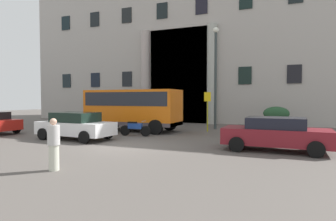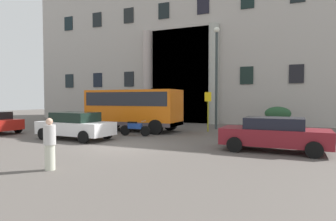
{
  "view_description": "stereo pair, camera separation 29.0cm",
  "coord_description": "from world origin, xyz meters",
  "px_view_note": "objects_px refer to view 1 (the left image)",
  "views": [
    {
      "loc": [
        6.75,
        -11.16,
        2.17
      ],
      "look_at": [
        0.29,
        4.63,
        1.46
      ],
      "focal_mm": 30.4,
      "sensor_mm": 36.0,
      "label": 1
    },
    {
      "loc": [
        7.02,
        -11.04,
        2.17
      ],
      "look_at": [
        0.29,
        4.63,
        1.46
      ],
      "focal_mm": 30.4,
      "sensor_mm": 36.0,
      "label": 2
    }
  ],
  "objects_px": {
    "bus_stop_sign": "(208,107)",
    "parked_compact_extra": "(276,134)",
    "pedestrian_woman_with_bag": "(54,144)",
    "motorcycle_far_end": "(134,128)",
    "lamppost_plaza_centre": "(216,70)",
    "orange_minibus": "(133,107)",
    "hedge_planter_far_west": "(98,116)",
    "hedge_planter_west": "(276,118)",
    "hedge_planter_east": "(134,115)",
    "parked_sedan_far": "(75,126)"
  },
  "relations": [
    {
      "from": "bus_stop_sign",
      "to": "parked_compact_extra",
      "type": "xyz_separation_m",
      "value": [
        4.36,
        -5.76,
        -0.88
      ]
    },
    {
      "from": "parked_compact_extra",
      "to": "pedestrian_woman_with_bag",
      "type": "relative_size",
      "value": 2.7
    },
    {
      "from": "motorcycle_far_end",
      "to": "lamppost_plaza_centre",
      "type": "distance_m",
      "value": 7.55
    },
    {
      "from": "orange_minibus",
      "to": "motorcycle_far_end",
      "type": "height_order",
      "value": "orange_minibus"
    },
    {
      "from": "parked_compact_extra",
      "to": "lamppost_plaza_centre",
      "type": "bearing_deg",
      "value": 120.87
    },
    {
      "from": "orange_minibus",
      "to": "hedge_planter_far_west",
      "type": "bearing_deg",
      "value": 143.25
    },
    {
      "from": "hedge_planter_west",
      "to": "parked_compact_extra",
      "type": "height_order",
      "value": "hedge_planter_west"
    },
    {
      "from": "hedge_planter_far_west",
      "to": "pedestrian_woman_with_bag",
      "type": "bearing_deg",
      "value": -58.15
    },
    {
      "from": "bus_stop_sign",
      "to": "hedge_planter_west",
      "type": "xyz_separation_m",
      "value": [
        4.15,
        3.74,
        -0.83
      ]
    },
    {
      "from": "hedge_planter_west",
      "to": "motorcycle_far_end",
      "type": "bearing_deg",
      "value": -134.91
    },
    {
      "from": "lamppost_plaza_centre",
      "to": "pedestrian_woman_with_bag",
      "type": "bearing_deg",
      "value": -97.85
    },
    {
      "from": "orange_minibus",
      "to": "hedge_planter_east",
      "type": "xyz_separation_m",
      "value": [
        -2.72,
        5.1,
        -0.9
      ]
    },
    {
      "from": "hedge_planter_far_west",
      "to": "lamppost_plaza_centre",
      "type": "height_order",
      "value": "lamppost_plaza_centre"
    },
    {
      "from": "hedge_planter_west",
      "to": "lamppost_plaza_centre",
      "type": "bearing_deg",
      "value": -153.6
    },
    {
      "from": "parked_compact_extra",
      "to": "lamppost_plaza_centre",
      "type": "xyz_separation_m",
      "value": [
        -4.24,
        7.5,
        3.5
      ]
    },
    {
      "from": "hedge_planter_west",
      "to": "hedge_planter_east",
      "type": "xyz_separation_m",
      "value": [
        -11.56,
        -0.25,
        -0.03
      ]
    },
    {
      "from": "hedge_planter_east",
      "to": "pedestrian_woman_with_bag",
      "type": "bearing_deg",
      "value": -69.49
    },
    {
      "from": "orange_minibus",
      "to": "hedge_planter_far_west",
      "type": "xyz_separation_m",
      "value": [
        -6.21,
        4.66,
        -1.03
      ]
    },
    {
      "from": "orange_minibus",
      "to": "hedge_planter_east",
      "type": "distance_m",
      "value": 5.85
    },
    {
      "from": "bus_stop_sign",
      "to": "parked_sedan_far",
      "type": "bearing_deg",
      "value": -131.78
    },
    {
      "from": "hedge_planter_east",
      "to": "parked_compact_extra",
      "type": "xyz_separation_m",
      "value": [
        11.78,
        -9.24,
        -0.02
      ]
    },
    {
      "from": "pedestrian_woman_with_bag",
      "to": "bus_stop_sign",
      "type": "bearing_deg",
      "value": -15.49
    },
    {
      "from": "hedge_planter_west",
      "to": "parked_compact_extra",
      "type": "bearing_deg",
      "value": -88.7
    },
    {
      "from": "orange_minibus",
      "to": "bus_stop_sign",
      "type": "bearing_deg",
      "value": 19.15
    },
    {
      "from": "bus_stop_sign",
      "to": "hedge_planter_west",
      "type": "distance_m",
      "value": 5.64
    },
    {
      "from": "parked_sedan_far",
      "to": "parked_compact_extra",
      "type": "xyz_separation_m",
      "value": [
        9.93,
        0.47,
        -0.02
      ]
    },
    {
      "from": "hedge_planter_west",
      "to": "hedge_planter_far_west",
      "type": "distance_m",
      "value": 15.06
    },
    {
      "from": "hedge_planter_west",
      "to": "lamppost_plaza_centre",
      "type": "distance_m",
      "value": 5.66
    },
    {
      "from": "hedge_planter_east",
      "to": "lamppost_plaza_centre",
      "type": "bearing_deg",
      "value": -13.02
    },
    {
      "from": "orange_minibus",
      "to": "pedestrian_woman_with_bag",
      "type": "xyz_separation_m",
      "value": [
        2.96,
        -10.1,
        -0.85
      ]
    },
    {
      "from": "hedge_planter_west",
      "to": "parked_sedan_far",
      "type": "relative_size",
      "value": 0.44
    },
    {
      "from": "parked_sedan_far",
      "to": "pedestrian_woman_with_bag",
      "type": "relative_size",
      "value": 2.7
    },
    {
      "from": "bus_stop_sign",
      "to": "parked_compact_extra",
      "type": "height_order",
      "value": "bus_stop_sign"
    },
    {
      "from": "hedge_planter_east",
      "to": "pedestrian_woman_with_bag",
      "type": "relative_size",
      "value": 1.32
    },
    {
      "from": "hedge_planter_east",
      "to": "parked_compact_extra",
      "type": "bearing_deg",
      "value": -38.12
    },
    {
      "from": "hedge_planter_far_west",
      "to": "parked_compact_extra",
      "type": "distance_m",
      "value": 17.62
    },
    {
      "from": "hedge_planter_far_west",
      "to": "hedge_planter_west",
      "type": "bearing_deg",
      "value": 2.65
    },
    {
      "from": "hedge_planter_west",
      "to": "hedge_planter_far_west",
      "type": "height_order",
      "value": "hedge_planter_west"
    },
    {
      "from": "orange_minibus",
      "to": "motorcycle_far_end",
      "type": "xyz_separation_m",
      "value": [
        1.33,
        -2.18,
        -1.18
      ]
    },
    {
      "from": "hedge_planter_west",
      "to": "parked_sedan_far",
      "type": "height_order",
      "value": "hedge_planter_west"
    },
    {
      "from": "pedestrian_woman_with_bag",
      "to": "hedge_planter_west",
      "type": "bearing_deg",
      "value": -27.91
    },
    {
      "from": "bus_stop_sign",
      "to": "hedge_planter_west",
      "type": "relative_size",
      "value": 1.38
    },
    {
      "from": "bus_stop_sign",
      "to": "hedge_planter_east",
      "type": "relative_size",
      "value": 1.24
    },
    {
      "from": "hedge_planter_far_west",
      "to": "lamppost_plaza_centre",
      "type": "distance_m",
      "value": 11.67
    },
    {
      "from": "hedge_planter_west",
      "to": "lamppost_plaza_centre",
      "type": "xyz_separation_m",
      "value": [
        -4.02,
        -2.0,
        3.45
      ]
    },
    {
      "from": "hedge_planter_far_west",
      "to": "motorcycle_far_end",
      "type": "bearing_deg",
      "value": -42.22
    },
    {
      "from": "hedge_planter_west",
      "to": "parked_sedan_far",
      "type": "bearing_deg",
      "value": -134.26
    },
    {
      "from": "hedge_planter_far_west",
      "to": "bus_stop_sign",
      "type": "bearing_deg",
      "value": -15.59
    },
    {
      "from": "orange_minibus",
      "to": "motorcycle_far_end",
      "type": "relative_size",
      "value": 3.3
    },
    {
      "from": "hedge_planter_west",
      "to": "motorcycle_far_end",
      "type": "distance_m",
      "value": 10.64
    }
  ]
}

